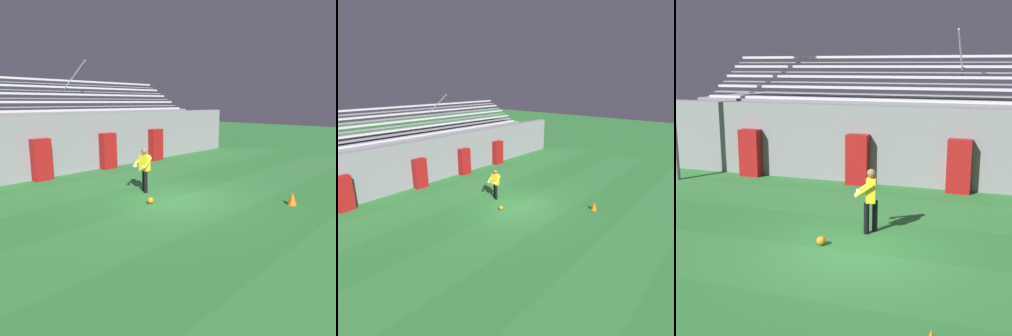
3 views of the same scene
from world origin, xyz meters
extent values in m
plane|color=#2D7533|center=(0.00, 0.00, 0.00)|extent=(80.00, 80.00, 0.00)
cube|color=#337A38|center=(0.00, -1.26, 0.00)|extent=(28.00, 2.37, 0.01)
cube|color=#337A38|center=(0.00, 3.47, 0.00)|extent=(28.00, 2.37, 0.01)
cube|color=gray|center=(0.00, 6.50, 1.40)|extent=(24.00, 0.60, 2.80)
cube|color=maroon|center=(-1.77, 5.95, 0.91)|extent=(0.79, 0.44, 1.81)
cube|color=maroon|center=(1.77, 5.95, 0.91)|extent=(0.79, 0.44, 1.81)
cube|color=maroon|center=(-6.08, 5.95, 0.91)|extent=(0.79, 0.44, 1.81)
cube|color=gray|center=(0.00, 8.85, 1.45)|extent=(18.00, 3.90, 2.90)
cube|color=silver|center=(0.00, 7.25, 2.95)|extent=(17.10, 0.36, 0.10)
cube|color=gray|center=(0.00, 7.05, 2.72)|extent=(17.10, 0.60, 0.04)
cube|color=silver|center=(0.00, 7.95, 3.35)|extent=(17.10, 0.36, 0.10)
cube|color=gray|center=(0.00, 7.75, 3.12)|extent=(17.10, 0.60, 0.04)
cube|color=silver|center=(0.00, 8.65, 3.75)|extent=(17.10, 0.36, 0.10)
cube|color=gray|center=(0.00, 8.45, 3.52)|extent=(17.10, 0.60, 0.04)
cube|color=silver|center=(0.00, 9.35, 4.15)|extent=(17.10, 0.36, 0.10)
cube|color=gray|center=(0.00, 9.15, 3.92)|extent=(17.10, 0.60, 0.04)
cube|color=silver|center=(0.00, 10.05, 4.55)|extent=(17.10, 0.36, 0.10)
cube|color=gray|center=(0.00, 9.85, 4.32)|extent=(17.10, 0.60, 0.04)
cylinder|color=silver|center=(1.43, 8.40, 4.60)|extent=(0.06, 2.63, 1.65)
cylinder|color=black|center=(-0.08, 1.19, 0.41)|extent=(0.17, 0.17, 0.82)
cylinder|color=black|center=(0.07, 1.45, 0.41)|extent=(0.17, 0.17, 0.82)
cube|color=yellow|center=(0.00, 1.32, 1.12)|extent=(0.31, 0.42, 0.60)
sphere|color=brown|center=(0.00, 1.32, 1.56)|extent=(0.22, 0.22, 0.22)
cylinder|color=yellow|center=(-0.09, 1.06, 1.17)|extent=(0.49, 0.18, 0.37)
cylinder|color=yellow|center=(-0.19, 1.53, 1.17)|extent=(0.49, 0.18, 0.37)
cube|color=silver|center=(-0.29, 1.05, 1.04)|extent=(0.13, 0.13, 0.08)
cube|color=silver|center=(-0.37, 1.45, 1.04)|extent=(0.13, 0.13, 0.08)
sphere|color=orange|center=(-0.89, 0.10, 0.11)|extent=(0.22, 0.22, 0.22)
camera|label=1|loc=(-8.19, -7.55, 3.35)|focal=35.00mm
camera|label=2|loc=(-10.49, -8.66, 6.22)|focal=30.00mm
camera|label=3|loc=(2.98, -9.68, 4.19)|focal=50.00mm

